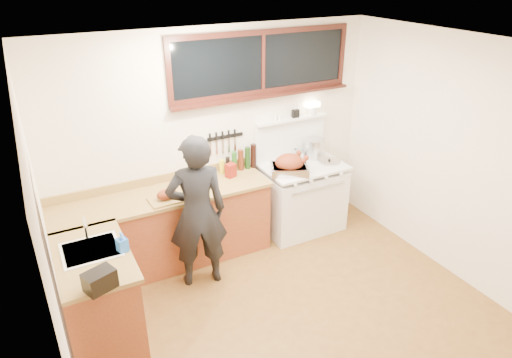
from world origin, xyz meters
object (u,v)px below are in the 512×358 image
vintage_stove (301,195)px  man (197,213)px  roast_turkey (290,165)px  cutting_board (166,196)px

vintage_stove → man: size_ratio=0.93×
man → roast_turkey: size_ratio=3.18×
vintage_stove → man: bearing=-164.1°
cutting_board → roast_turkey: size_ratio=0.68×
roast_turkey → man: bearing=-166.6°
man → roast_turkey: 1.35m
man → roast_turkey: (1.31, 0.31, 0.15)m
vintage_stove → cutting_board: vintage_stove is taller
man → roast_turkey: bearing=13.4°
vintage_stove → man: 1.69m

